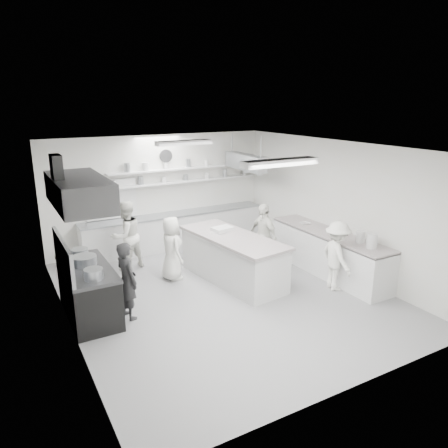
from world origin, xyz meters
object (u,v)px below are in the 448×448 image
stove (89,293)px  prep_island (233,259)px  cook_stove (127,281)px  back_counter (175,231)px  cook_back (126,236)px  right_counter (328,254)px

stove → prep_island: prep_island is taller
stove → cook_stove: (0.61, -0.42, 0.28)m
prep_island → back_counter: bearing=87.5°
stove → prep_island: 3.14m
cook_stove → cook_back: size_ratio=0.89×
right_counter → cook_back: bearing=147.7°
back_counter → right_counter: size_ratio=1.52×
stove → cook_back: cook_back is taller
back_counter → cook_back: size_ratio=3.05×
back_counter → right_counter: 4.13m
right_counter → cook_back: (-3.95, 2.50, 0.35)m
back_counter → right_counter: (2.35, -3.40, 0.01)m
cook_stove → cook_back: bearing=-27.9°
back_counter → cook_back: bearing=-150.7°
cook_back → prep_island: bearing=116.9°
stove → right_counter: right_counter is taller
cook_stove → cook_back: 2.42m
back_counter → prep_island: prep_island is taller
stove → right_counter: 5.28m
right_counter → cook_stove: cook_stove is taller
right_counter → prep_island: size_ratio=1.26×
prep_island → cook_stove: (-2.53, -0.56, 0.24)m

